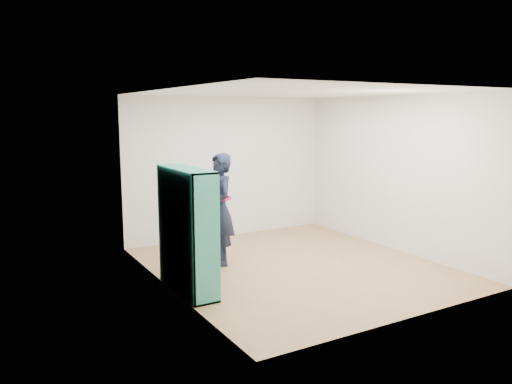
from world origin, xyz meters
TOP-DOWN VIEW (x-y plane):
  - floor at (0.00, 0.00)m, footprint 4.50×4.50m
  - ceiling at (0.00, 0.00)m, footprint 4.50×4.50m
  - wall_left at (-2.00, 0.00)m, footprint 0.02×4.50m
  - wall_right at (2.00, 0.00)m, footprint 0.02×4.50m
  - wall_back at (0.00, 2.25)m, footprint 4.00×0.02m
  - wall_front at (0.00, -2.25)m, footprint 4.00×0.02m
  - bookshelf at (-1.84, -0.16)m, footprint 0.35×1.21m
  - person at (-0.94, 0.69)m, footprint 0.52×0.69m
  - smartphone at (-1.07, 0.79)m, footprint 0.03×0.10m

SIDE VIEW (x-z plane):
  - floor at x=0.00m, z-range 0.00..0.00m
  - bookshelf at x=-1.84m, z-range -0.02..1.60m
  - person at x=-0.94m, z-range 0.00..1.71m
  - smartphone at x=-1.07m, z-range 0.90..1.04m
  - wall_left at x=-2.00m, z-range 0.00..2.60m
  - wall_right at x=2.00m, z-range 0.00..2.60m
  - wall_back at x=0.00m, z-range 0.00..2.60m
  - wall_front at x=0.00m, z-range 0.00..2.60m
  - ceiling at x=0.00m, z-range 2.60..2.60m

